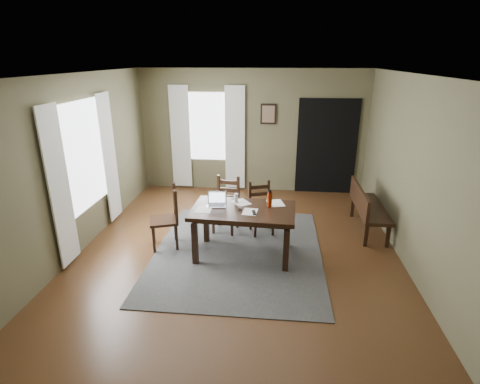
# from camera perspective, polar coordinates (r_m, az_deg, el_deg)

# --- Properties ---
(ground) EXTENTS (5.00, 6.00, 0.01)m
(ground) POSITION_cam_1_polar(r_m,az_deg,el_deg) (6.04, -0.29, -9.07)
(ground) COLOR #492C16
(room_shell) EXTENTS (5.02, 6.02, 2.71)m
(room_shell) POSITION_cam_1_polar(r_m,az_deg,el_deg) (5.40, -0.32, 7.95)
(room_shell) COLOR brown
(room_shell) RESTS_ON ground
(rug) EXTENTS (2.60, 3.20, 0.01)m
(rug) POSITION_cam_1_polar(r_m,az_deg,el_deg) (6.04, -0.29, -8.98)
(rug) COLOR #3B3B3B
(rug) RESTS_ON ground
(dining_table) EXTENTS (1.59, 1.00, 0.77)m
(dining_table) POSITION_cam_1_polar(r_m,az_deg,el_deg) (5.63, 0.51, -3.48)
(dining_table) COLOR black
(dining_table) RESTS_ON rug
(chair_end) EXTENTS (0.56, 0.56, 1.00)m
(chair_end) POSITION_cam_1_polar(r_m,az_deg,el_deg) (6.10, -11.03, -3.94)
(chair_end) COLOR black
(chair_end) RESTS_ON rug
(chair_back_left) EXTENTS (0.48, 0.48, 0.96)m
(chair_back_left) POSITION_cam_1_polar(r_m,az_deg,el_deg) (6.57, -2.10, -2.02)
(chair_back_left) COLOR black
(chair_back_left) RESTS_ON rug
(chair_back_right) EXTENTS (0.50, 0.50, 0.89)m
(chair_back_right) POSITION_cam_1_polar(r_m,az_deg,el_deg) (6.51, 3.22, -2.53)
(chair_back_right) COLOR black
(chair_back_right) RESTS_ON rug
(bench) EXTENTS (0.46, 1.42, 0.80)m
(bench) POSITION_cam_1_polar(r_m,az_deg,el_deg) (6.90, 18.67, -1.93)
(bench) COLOR black
(bench) RESTS_ON ground
(laptop) EXTENTS (0.31, 0.25, 0.20)m
(laptop) POSITION_cam_1_polar(r_m,az_deg,el_deg) (5.73, -3.54, -1.51)
(laptop) COLOR #B7B7BC
(laptop) RESTS_ON dining_table
(computer_mouse) EXTENTS (0.06, 0.09, 0.03)m
(computer_mouse) POSITION_cam_1_polar(r_m,az_deg,el_deg) (5.59, -0.03, -2.45)
(computer_mouse) COLOR #3F3F42
(computer_mouse) RESTS_ON dining_table
(tv_remote) EXTENTS (0.07, 0.17, 0.02)m
(tv_remote) POSITION_cam_1_polar(r_m,az_deg,el_deg) (5.45, 2.15, -3.15)
(tv_remote) COLOR black
(tv_remote) RESTS_ON dining_table
(drinking_glass) EXTENTS (0.08, 0.08, 0.15)m
(drinking_glass) POSITION_cam_1_polar(r_m,az_deg,el_deg) (5.81, -0.60, -0.92)
(drinking_glass) COLOR silver
(drinking_glass) RESTS_ON dining_table
(water_bottle) EXTENTS (0.09, 0.09, 0.27)m
(water_bottle) POSITION_cam_1_polar(r_m,az_deg,el_deg) (5.65, 4.53, -1.10)
(water_bottle) COLOR #A52D0C
(water_bottle) RESTS_ON dining_table
(paper_a) EXTENTS (0.22, 0.29, 0.00)m
(paper_a) POSITION_cam_1_polar(r_m,az_deg,el_deg) (5.60, -5.51, -2.64)
(paper_a) COLOR white
(paper_a) RESTS_ON dining_table
(paper_b) EXTENTS (0.23, 0.29, 0.00)m
(paper_b) POSITION_cam_1_polar(r_m,az_deg,el_deg) (5.49, 1.53, -3.02)
(paper_b) COLOR white
(paper_b) RESTS_ON dining_table
(paper_c) EXTENTS (0.35, 0.37, 0.00)m
(paper_c) POSITION_cam_1_polar(r_m,az_deg,el_deg) (5.83, 0.15, -1.59)
(paper_c) COLOR white
(paper_c) RESTS_ON dining_table
(paper_d) EXTENTS (0.31, 0.36, 0.00)m
(paper_d) POSITION_cam_1_polar(r_m,az_deg,el_deg) (5.83, 5.44, -1.71)
(paper_d) COLOR white
(paper_d) RESTS_ON dining_table
(window_left) EXTENTS (0.01, 1.30, 1.70)m
(window_left) POSITION_cam_1_polar(r_m,az_deg,el_deg) (6.41, -22.73, 5.08)
(window_left) COLOR white
(window_left) RESTS_ON ground
(window_back) EXTENTS (1.00, 0.01, 1.50)m
(window_back) POSITION_cam_1_polar(r_m,az_deg,el_deg) (8.50, -4.98, 9.88)
(window_back) COLOR white
(window_back) RESTS_ON ground
(curtain_left_near) EXTENTS (0.03, 0.48, 2.30)m
(curtain_left_near) POSITION_cam_1_polar(r_m,az_deg,el_deg) (5.78, -25.83, 0.52)
(curtain_left_near) COLOR silver
(curtain_left_near) RESTS_ON ground
(curtain_left_far) EXTENTS (0.03, 0.48, 2.30)m
(curtain_left_far) POSITION_cam_1_polar(r_m,az_deg,el_deg) (7.16, -19.27, 4.89)
(curtain_left_far) COLOR silver
(curtain_left_far) RESTS_ON ground
(curtain_back_left) EXTENTS (0.44, 0.03, 2.30)m
(curtain_back_left) POSITION_cam_1_polar(r_m,az_deg,el_deg) (8.65, -9.05, 8.20)
(curtain_back_left) COLOR silver
(curtain_back_left) RESTS_ON ground
(curtain_back_right) EXTENTS (0.44, 0.03, 2.30)m
(curtain_back_right) POSITION_cam_1_polar(r_m,az_deg,el_deg) (8.43, -0.78, 8.13)
(curtain_back_right) COLOR silver
(curtain_back_right) RESTS_ON ground
(framed_picture) EXTENTS (0.34, 0.03, 0.44)m
(framed_picture) POSITION_cam_1_polar(r_m,az_deg,el_deg) (8.31, 4.34, 11.76)
(framed_picture) COLOR black
(framed_picture) RESTS_ON ground
(doorway_back) EXTENTS (1.30, 0.03, 2.10)m
(doorway_back) POSITION_cam_1_polar(r_m,az_deg,el_deg) (8.50, 13.06, 6.70)
(doorway_back) COLOR black
(doorway_back) RESTS_ON ground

